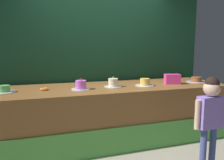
% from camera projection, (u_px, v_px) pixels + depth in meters
% --- Properties ---
extents(ground_plane, '(12.00, 12.00, 0.00)m').
position_uv_depth(ground_plane, '(124.00, 153.00, 3.13)').
color(ground_plane, '#ADA38E').
extents(stage_platform, '(3.62, 1.12, 0.87)m').
position_uv_depth(stage_platform, '(112.00, 113.00, 3.58)').
color(stage_platform, brown).
rests_on(stage_platform, ground_plane).
extents(curtain_backdrop, '(4.02, 0.08, 3.16)m').
position_uv_depth(curtain_backdrop, '(101.00, 41.00, 4.03)').
color(curtain_backdrop, '#19472D').
rests_on(curtain_backdrop, ground_plane).
extents(child_figure, '(0.44, 0.20, 1.13)m').
position_uv_depth(child_figure, '(210.00, 109.00, 2.70)').
color(child_figure, '#3F4C8C').
rests_on(child_figure, ground_plane).
extents(pink_box, '(0.28, 0.20, 0.16)m').
position_uv_depth(pink_box, '(172.00, 79.00, 3.72)').
color(pink_box, '#EB3E99').
rests_on(pink_box, stage_platform).
extents(donut, '(0.12, 0.12, 0.04)m').
position_uv_depth(donut, '(44.00, 89.00, 3.17)').
color(donut, orange).
rests_on(donut, stage_platform).
extents(cake_far_left, '(0.30, 0.30, 0.10)m').
position_uv_depth(cake_far_left, '(4.00, 90.00, 3.02)').
color(cake_far_left, white).
rests_on(cake_far_left, stage_platform).
extents(cake_left, '(0.27, 0.27, 0.16)m').
position_uv_depth(cake_left, '(81.00, 85.00, 3.24)').
color(cake_left, white).
rests_on(cake_left, stage_platform).
extents(cake_center, '(0.27, 0.27, 0.17)m').
position_uv_depth(cake_center, '(113.00, 83.00, 3.45)').
color(cake_center, silver).
rests_on(cake_center, stage_platform).
extents(cake_right, '(0.30, 0.30, 0.12)m').
position_uv_depth(cake_right, '(145.00, 83.00, 3.55)').
color(cake_right, silver).
rests_on(cake_right, stage_platform).
extents(cake_far_right, '(0.34, 0.34, 0.09)m').
position_uv_depth(cake_far_right, '(196.00, 80.00, 3.92)').
color(cake_far_right, silver).
rests_on(cake_far_right, stage_platform).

